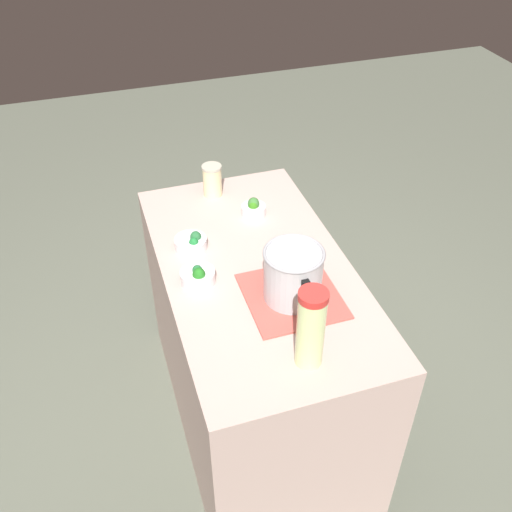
% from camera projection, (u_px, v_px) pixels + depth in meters
% --- Properties ---
extents(ground_plane, '(8.00, 8.00, 0.00)m').
position_uv_depth(ground_plane, '(256.00, 415.00, 2.73)').
color(ground_plane, '#5F6455').
extents(counter_slab, '(1.28, 0.69, 0.91)m').
position_uv_depth(counter_slab, '(256.00, 349.00, 2.44)').
color(counter_slab, '#B99D92').
rests_on(counter_slab, ground_plane).
extents(dish_cloth, '(0.34, 0.32, 0.01)m').
position_uv_depth(dish_cloth, '(292.00, 296.00, 2.02)').
color(dish_cloth, '#BD5147').
rests_on(dish_cloth, counter_slab).
extents(cooking_pot, '(0.28, 0.21, 0.19)m').
position_uv_depth(cooking_pot, '(293.00, 273.00, 1.96)').
color(cooking_pot, '#B7B7BC').
rests_on(cooking_pot, dish_cloth).
extents(lemonade_pitcher, '(0.09, 0.09, 0.28)m').
position_uv_depth(lemonade_pitcher, '(311.00, 328.00, 1.71)').
color(lemonade_pitcher, '#DBF1A0').
rests_on(lemonade_pitcher, counter_slab).
extents(mason_jar, '(0.09, 0.09, 0.14)m').
position_uv_depth(mason_jar, '(212.00, 180.00, 2.49)').
color(mason_jar, beige).
rests_on(mason_jar, counter_slab).
extents(broccoli_bowl_front, '(0.13, 0.13, 0.08)m').
position_uv_depth(broccoli_bowl_front, '(198.00, 276.00, 2.06)').
color(broccoli_bowl_front, silver).
rests_on(broccoli_bowl_front, counter_slab).
extents(broccoli_bowl_center, '(0.10, 0.10, 0.08)m').
position_uv_depth(broccoli_bowl_center, '(254.00, 208.00, 2.40)').
color(broccoli_bowl_center, silver).
rests_on(broccoli_bowl_center, counter_slab).
extents(broccoli_bowl_back, '(0.12, 0.12, 0.07)m').
position_uv_depth(broccoli_bowl_back, '(192.00, 243.00, 2.22)').
color(broccoli_bowl_back, silver).
rests_on(broccoli_bowl_back, counter_slab).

